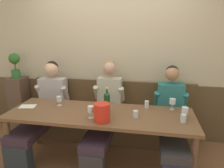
{
  "coord_description": "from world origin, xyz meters",
  "views": [
    {
      "loc": [
        0.61,
        -2.25,
        1.76
      ],
      "look_at": [
        0.1,
        0.45,
        1.03
      ],
      "focal_mm": 33.71,
      "sensor_mm": 36.0,
      "label": 1
    }
  ],
  "objects": [
    {
      "name": "room_wall_back",
      "position": [
        0.0,
        1.09,
        1.4
      ],
      "size": [
        6.8,
        0.08,
        2.8
      ],
      "primitive_type": "cube",
      "color": "#C6B396",
      "rests_on": "ground"
    },
    {
      "name": "wood_wainscot_panel",
      "position": [
        0.0,
        1.04,
        0.45
      ],
      "size": [
        6.8,
        0.03,
        0.9
      ],
      "primitive_type": "cube",
      "color": "brown",
      "rests_on": "ground"
    },
    {
      "name": "wall_bench",
      "position": [
        0.0,
        0.83,
        0.28
      ],
      "size": [
        2.65,
        0.42,
        0.94
      ],
      "color": "brown",
      "rests_on": "ground"
    },
    {
      "name": "dining_table",
      "position": [
        0.0,
        0.16,
        0.65
      ],
      "size": [
        2.35,
        0.78,
        0.73
      ],
      "color": "brown",
      "rests_on": "ground"
    },
    {
      "name": "person_right_seat",
      "position": [
        -0.94,
        0.47,
        0.61
      ],
      "size": [
        0.53,
        1.22,
        1.26
      ],
      "color": "#272E37",
      "rests_on": "ground"
    },
    {
      "name": "person_left_seat",
      "position": [
        -0.0,
        0.47,
        0.63
      ],
      "size": [
        0.47,
        1.22,
        1.3
      ],
      "color": "#353236",
      "rests_on": "ground"
    },
    {
      "name": "person_center_left_seat",
      "position": [
        0.91,
        0.49,
        0.62
      ],
      "size": [
        0.48,
        1.23,
        1.25
      ],
      "color": "#2D2B41",
      "rests_on": "ground"
    },
    {
      "name": "ice_bucket",
      "position": [
        0.09,
        -0.08,
        0.83
      ],
      "size": [
        0.18,
        0.18,
        0.21
      ],
      "primitive_type": "cylinder",
      "color": "red",
      "rests_on": "dining_table"
    },
    {
      "name": "wine_bottle_clear_water",
      "position": [
        0.09,
        0.16,
        0.87
      ],
      "size": [
        0.08,
        0.08,
        0.34
      ],
      "color": "#184220",
      "rests_on": "dining_table"
    },
    {
      "name": "wine_glass_left_end",
      "position": [
        1.03,
        0.17,
        0.83
      ],
      "size": [
        0.08,
        0.08,
        0.14
      ],
      "color": "silver",
      "rests_on": "dining_table"
    },
    {
      "name": "wine_glass_center_front",
      "position": [
        -0.61,
        0.31,
        0.82
      ],
      "size": [
        0.07,
        0.07,
        0.13
      ],
      "color": "silver",
      "rests_on": "dining_table"
    },
    {
      "name": "wine_glass_mid_left",
      "position": [
        0.91,
        0.45,
        0.84
      ],
      "size": [
        0.08,
        0.08,
        0.15
      ],
      "color": "silver",
      "rests_on": "dining_table"
    },
    {
      "name": "wine_glass_mid_right",
      "position": [
        -0.06,
        -0.02,
        0.83
      ],
      "size": [
        0.07,
        0.07,
        0.15
      ],
      "color": "silver",
      "rests_on": "dining_table"
    },
    {
      "name": "water_tumbler_left",
      "position": [
        1.0,
        0.06,
        0.77
      ],
      "size": [
        0.06,
        0.06,
        0.09
      ],
      "primitive_type": "cylinder",
      "color": "silver",
      "rests_on": "dining_table"
    },
    {
      "name": "water_tumbler_center",
      "position": [
        0.46,
        0.09,
        0.77
      ],
      "size": [
        0.06,
        0.06,
        0.09
      ],
      "primitive_type": "cylinder",
      "color": "silver",
      "rests_on": "dining_table"
    },
    {
      "name": "water_tumbler_right",
      "position": [
        0.58,
        0.44,
        0.78
      ],
      "size": [
        0.06,
        0.06,
        0.1
      ],
      "primitive_type": "cylinder",
      "color": "silver",
      "rests_on": "dining_table"
    },
    {
      "name": "tasting_sheet_left_guest",
      "position": [
        -1.03,
        0.19,
        0.73
      ],
      "size": [
        0.24,
        0.19,
        0.0
      ],
      "primitive_type": "cube",
      "rotation": [
        0.0,
        0.0,
        0.21
      ],
      "color": "white",
      "rests_on": "dining_table"
    },
    {
      "name": "corner_pedestal",
      "position": [
        -1.62,
        0.86,
        0.48
      ],
      "size": [
        0.28,
        0.28,
        0.95
      ],
      "primitive_type": "cube",
      "color": "brown",
      "rests_on": "ground"
    },
    {
      "name": "potted_plant",
      "position": [
        -1.62,
        0.86,
        1.2
      ],
      "size": [
        0.18,
        0.18,
        0.42
      ],
      "color": "#2A6B2F",
      "rests_on": "corner_pedestal"
    }
  ]
}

